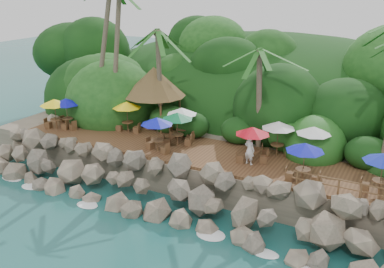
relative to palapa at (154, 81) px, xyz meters
The scene contains 12 objects.
ground 11.94m from the palapa, 61.79° to the right, with size 140.00×140.00×0.00m, color #19514F.
land_base 9.65m from the palapa, 54.04° to the left, with size 32.00×25.20×2.10m, color gray.
jungle_hill 16.20m from the palapa, 70.96° to the left, with size 44.80×28.00×15.40m, color #143811.
seawall 9.88m from the palapa, 55.57° to the right, with size 29.00×4.00×2.30m, color gray, non-canonical shape.
terrace 6.89m from the palapa, 32.95° to the right, with size 26.00×5.00×0.20m, color brown.
jungle_foliage 9.57m from the palapa, 49.62° to the left, with size 44.00×16.00×12.00m, color #143811, non-canonical shape.
foam_line 11.69m from the palapa, 60.99° to the right, with size 25.20×0.80×0.06m.
palms 8.20m from the palapa, ahead, with size 27.35×6.60×13.13m.
palapa is the anchor object (origin of this frame).
dining_clusters 6.40m from the palapa, 30.61° to the right, with size 25.07×5.23×2.33m.
railing 16.64m from the palapa, 19.79° to the right, with size 6.10×0.10×1.00m.
waiter 10.24m from the palapa, 22.05° to the right, with size 0.68×0.45×1.87m, color white.
Camera 1 is at (12.94, -18.35, 13.13)m, focal length 41.38 mm.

